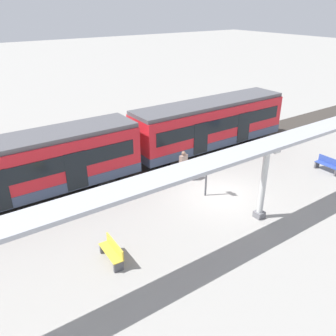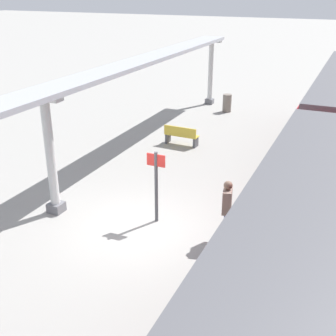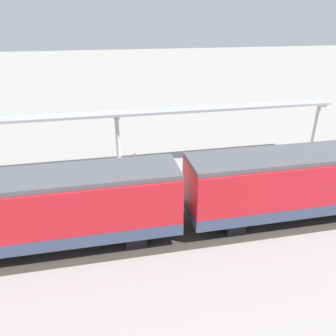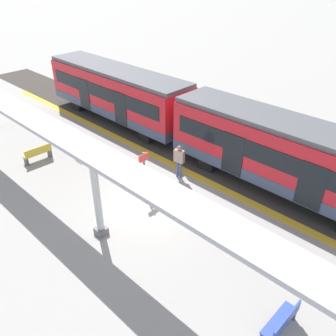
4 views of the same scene
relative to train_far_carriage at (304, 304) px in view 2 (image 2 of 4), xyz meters
name	(u,v)px [view 2 (image 2 of 4)]	position (x,y,z in m)	size (l,w,h in m)	color
ground_plane	(140,229)	(4.89, -3.64, -1.83)	(176.00, 176.00, 0.00)	#989690
tactile_edge_strip	(244,254)	(1.83, -3.64, -1.82)	(0.46, 36.75, 0.01)	gold
trackbed	(317,271)	(-0.01, -3.64, -1.82)	(3.20, 48.75, 0.01)	#38332D
train_far_carriage	(304,304)	(0.00, 0.00, 0.00)	(2.65, 11.26, 3.48)	red
canopy_pillar_nearest	(211,72)	(7.73, -18.00, 0.02)	(1.10, 0.44, 3.65)	slate
canopy_pillar_second	(50,156)	(7.73, -3.51, 0.02)	(1.10, 0.44, 3.65)	slate
canopy_beam	(44,93)	(7.73, -3.56, 1.90)	(1.20, 29.67, 0.16)	#A8AAB2
bench_near_end	(181,135)	(6.53, -10.68, -1.38)	(1.52, 0.50, 0.86)	gold
trash_bin	(227,103)	(6.29, -16.74, -1.34)	(0.48, 0.48, 0.97)	slate
platform_info_sign	(156,180)	(4.65, -4.27, -0.50)	(0.56, 0.10, 2.20)	#4C4C51
passenger_waiting_near_edge	(227,204)	(2.49, -4.11, -0.72)	(0.34, 0.55, 1.77)	#3C4A7C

